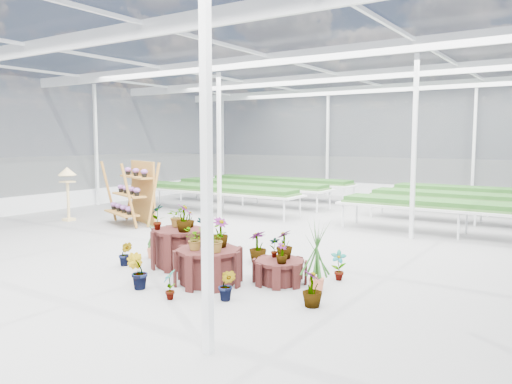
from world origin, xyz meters
The scene contains 10 objects.
ground_plane centered at (0.00, 0.00, 0.00)m, with size 24.00×24.00×0.00m, color gray.
greenhouse_shell centered at (0.00, 0.00, 2.25)m, with size 18.00×24.00×4.50m, color white, non-canonical shape.
steel_frame centered at (0.00, 0.00, 2.25)m, with size 18.00×24.00×4.50m, color silver, non-canonical shape.
nursery_benches centered at (0.00, 7.20, 0.42)m, with size 16.00×7.00×0.84m, color silver, non-canonical shape.
plinth_tall centered at (0.04, -1.21, 0.37)m, with size 1.07×1.07×0.73m, color #371412.
plinth_mid centered at (1.24, -1.81, 0.30)m, with size 1.14×1.14×0.60m, color #371412.
plinth_low centered at (2.24, -1.11, 0.20)m, with size 0.89×0.89×0.40m, color #371412.
shelf_rack centered at (-4.43, 1.64, 0.92)m, with size 1.73×0.92×1.83m, color olive, non-canonical shape.
bird_table centered at (-6.49, 1.05, 0.82)m, with size 0.39×0.39×1.64m, color #DABB7B, non-canonical shape.
nursery_plants centered at (1.08, -1.23, 0.56)m, with size 4.58×3.10×1.33m.
Camera 1 is at (6.50, -8.30, 2.45)m, focal length 35.00 mm.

